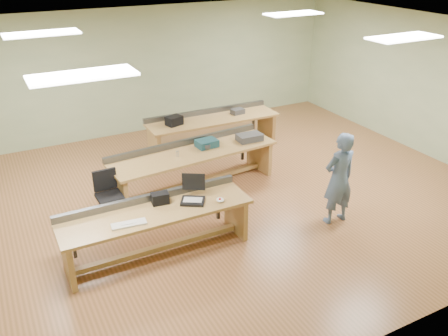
{
  "coord_description": "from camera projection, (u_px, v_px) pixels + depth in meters",
  "views": [
    {
      "loc": [
        -3.52,
        -6.92,
        4.35
      ],
      "look_at": [
        -0.22,
        -0.6,
        0.91
      ],
      "focal_mm": 38.0,
      "sensor_mm": 36.0,
      "label": 1
    }
  ],
  "objects": [
    {
      "name": "floor",
      "position": [
        220.0,
        197.0,
        8.88
      ],
      "size": [
        10.0,
        10.0,
        0.0
      ],
      "primitive_type": "plane",
      "color": "#9A613A",
      "rests_on": "ground"
    },
    {
      "name": "ceiling",
      "position": [
        219.0,
        34.0,
        7.58
      ],
      "size": [
        10.0,
        10.0,
        0.0
      ],
      "primitive_type": "plane",
      "color": "silver",
      "rests_on": "wall_back"
    },
    {
      "name": "wall_back",
      "position": [
        144.0,
        71.0,
        11.43
      ],
      "size": [
        10.0,
        0.04,
        3.0
      ],
      "primitive_type": "cube",
      "color": "#A9BA8D",
      "rests_on": "floor"
    },
    {
      "name": "wall_front",
      "position": [
        390.0,
        237.0,
        5.04
      ],
      "size": [
        10.0,
        0.04,
        3.0
      ],
      "primitive_type": "cube",
      "color": "#A9BA8D",
      "rests_on": "floor"
    },
    {
      "name": "wall_right",
      "position": [
        424.0,
        85.0,
        10.31
      ],
      "size": [
        0.04,
        8.0,
        3.0
      ],
      "primitive_type": "cube",
      "color": "#A9BA8D",
      "rests_on": "floor"
    },
    {
      "name": "fluor_panels",
      "position": [
        219.0,
        35.0,
        7.59
      ],
      "size": [
        6.2,
        3.5,
        0.03
      ],
      "color": "white",
      "rests_on": "ceiling"
    },
    {
      "name": "workbench_front",
      "position": [
        156.0,
        221.0,
        7.08
      ],
      "size": [
        2.88,
        0.78,
        0.86
      ],
      "rotation": [
        0.0,
        0.0,
        -0.0
      ],
      "color": "#B18D4A",
      "rests_on": "floor"
    },
    {
      "name": "workbench_mid",
      "position": [
        193.0,
        160.0,
        9.03
      ],
      "size": [
        3.33,
        1.14,
        0.86
      ],
      "rotation": [
        0.0,
        0.0,
        0.08
      ],
      "color": "#B18D4A",
      "rests_on": "floor"
    },
    {
      "name": "workbench_back",
      "position": [
        212.0,
        126.0,
        10.7
      ],
      "size": [
        3.02,
        0.86,
        0.86
      ],
      "rotation": [
        0.0,
        0.0,
        -0.02
      ],
      "color": "#B18D4A",
      "rests_on": "floor"
    },
    {
      "name": "person",
      "position": [
        339.0,
        179.0,
        7.8
      ],
      "size": [
        0.59,
        0.39,
        1.61
      ],
      "primitive_type": "imported",
      "rotation": [
        0.0,
        0.0,
        3.14
      ],
      "color": "slate",
      "rests_on": "floor"
    },
    {
      "name": "laptop_base",
      "position": [
        193.0,
        201.0,
        7.2
      ],
      "size": [
        0.45,
        0.43,
        0.04
      ],
      "primitive_type": "cube",
      "rotation": [
        0.0,
        0.0,
        -0.55
      ],
      "color": "black",
      "rests_on": "workbench_front"
    },
    {
      "name": "laptop_screen",
      "position": [
        194.0,
        182.0,
        7.21
      ],
      "size": [
        0.31,
        0.2,
        0.28
      ],
      "primitive_type": "cube",
      "rotation": [
        0.0,
        0.0,
        -0.55
      ],
      "color": "black",
      "rests_on": "laptop_base"
    },
    {
      "name": "keyboard",
      "position": [
        129.0,
        224.0,
        6.63
      ],
      "size": [
        0.51,
        0.22,
        0.03
      ],
      "primitive_type": "cube",
      "rotation": [
        0.0,
        0.0,
        -0.12
      ],
      "color": "beige",
      "rests_on": "workbench_front"
    },
    {
      "name": "trackball_mouse",
      "position": [
        220.0,
        200.0,
        7.21
      ],
      "size": [
        0.13,
        0.15,
        0.06
      ],
      "primitive_type": "ellipsoid",
      "rotation": [
        0.0,
        0.0,
        -0.11
      ],
      "color": "white",
      "rests_on": "workbench_front"
    },
    {
      "name": "camera_bag",
      "position": [
        160.0,
        198.0,
        7.14
      ],
      "size": [
        0.28,
        0.2,
        0.18
      ],
      "primitive_type": "cube",
      "rotation": [
        0.0,
        0.0,
        -0.14
      ],
      "color": "black",
      "rests_on": "workbench_front"
    },
    {
      "name": "task_chair",
      "position": [
        110.0,
        203.0,
        8.05
      ],
      "size": [
        0.49,
        0.49,
        0.88
      ],
      "rotation": [
        0.0,
        0.0,
        0.03
      ],
      "color": "black",
      "rests_on": "floor"
    },
    {
      "name": "parts_bin_teal",
      "position": [
        207.0,
        143.0,
        9.12
      ],
      "size": [
        0.42,
        0.33,
        0.14
      ],
      "primitive_type": "cube",
      "rotation": [
        0.0,
        0.0,
        0.08
      ],
      "color": "#143943",
      "rests_on": "workbench_mid"
    },
    {
      "name": "parts_bin_grey",
      "position": [
        249.0,
        137.0,
        9.4
      ],
      "size": [
        0.49,
        0.32,
        0.13
      ],
      "primitive_type": "cube",
      "rotation": [
        0.0,
        0.0,
        -0.02
      ],
      "color": "#343436",
      "rests_on": "workbench_mid"
    },
    {
      "name": "mug",
      "position": [
        207.0,
        147.0,
        9.0
      ],
      "size": [
        0.17,
        0.17,
        0.11
      ],
      "primitive_type": "imported",
      "rotation": [
        0.0,
        0.0,
        -0.33
      ],
      "color": "#343436",
      "rests_on": "workbench_mid"
    },
    {
      "name": "drinks_can",
      "position": [
        177.0,
        154.0,
        8.71
      ],
      "size": [
        0.07,
        0.07,
        0.11
      ],
      "primitive_type": "cylinder",
      "rotation": [
        0.0,
        0.0,
        0.24
      ],
      "color": "#BCBCC1",
      "rests_on": "workbench_mid"
    },
    {
      "name": "storage_box_back",
      "position": [
        174.0,
        121.0,
        10.18
      ],
      "size": [
        0.39,
        0.33,
        0.19
      ],
      "primitive_type": "cube",
      "rotation": [
        0.0,
        0.0,
        0.3
      ],
      "color": "black",
      "rests_on": "workbench_back"
    },
    {
      "name": "tray_back",
      "position": [
        238.0,
        111.0,
        10.86
      ],
      "size": [
        0.31,
        0.24,
        0.11
      ],
      "primitive_type": "cube",
      "rotation": [
        0.0,
        0.0,
        0.12
      ],
      "color": "#343436",
      "rests_on": "workbench_back"
    }
  ]
}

